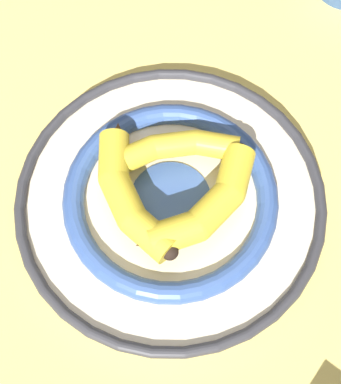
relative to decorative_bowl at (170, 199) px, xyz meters
name	(u,v)px	position (x,y,z in m)	size (l,w,h in m)	color
ground_plane	(141,192)	(-0.03, -0.02, -0.02)	(2.80, 2.80, 0.00)	#E5CC6B
decorative_bowl	(170,199)	(0.00, 0.00, 0.00)	(0.38, 0.38, 0.04)	beige
banana_a	(127,193)	(-0.02, -0.05, 0.04)	(0.19, 0.07, 0.04)	yellow
banana_b	(206,207)	(0.04, 0.02, 0.04)	(0.09, 0.18, 0.04)	yellow
banana_c	(178,148)	(-0.04, 0.03, 0.04)	(0.08, 0.17, 0.03)	yellow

